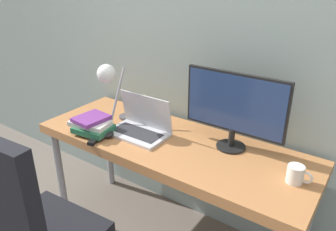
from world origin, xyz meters
TOP-DOWN VIEW (x-y plane):
  - wall_back at (0.00, 0.69)m, footprint 8.00×0.05m
  - desk at (0.00, 0.31)m, footprint 1.72×0.62m
  - laptop at (-0.21, 0.28)m, footprint 0.38×0.23m
  - monitor at (0.33, 0.45)m, footprint 0.59×0.17m
  - desk_lamp at (-0.44, 0.27)m, footprint 0.12×0.27m
  - office_chair at (-0.23, -0.54)m, footprint 0.60×0.61m
  - book_stack at (-0.46, 0.11)m, footprint 0.28×0.22m
  - tv_remote at (-0.38, 0.07)m, footprint 0.09×0.17m
  - mug at (0.73, 0.31)m, footprint 0.12×0.08m
  - game_controller at (-0.39, 0.13)m, footprint 0.16×0.10m

SIDE VIEW (x-z plane):
  - office_chair at x=-0.23m, z-range 0.06..1.21m
  - desk at x=0.00m, z-range 0.32..1.10m
  - tv_remote at x=-0.38m, z-range 0.78..0.80m
  - game_controller at x=-0.39m, z-range 0.78..0.82m
  - mug at x=0.73m, z-range 0.78..0.87m
  - laptop at x=-0.21m, z-range 0.71..0.95m
  - book_stack at x=-0.46m, z-range 0.78..0.88m
  - monitor at x=0.33m, z-range 0.81..1.26m
  - desk_lamp at x=-0.44m, z-range 0.89..1.30m
  - wall_back at x=0.00m, z-range 0.00..2.60m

